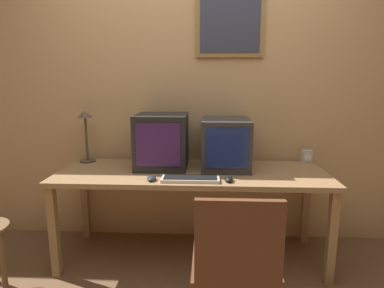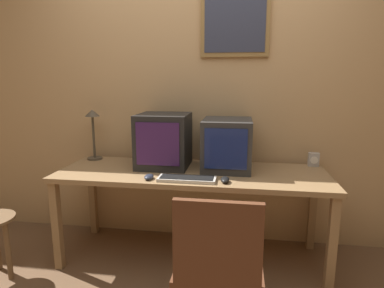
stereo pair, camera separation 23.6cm
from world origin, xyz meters
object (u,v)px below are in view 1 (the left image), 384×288
keyboard_main (190,179)px  desk_clock (307,157)px  monitor_right (225,144)px  monitor_left (162,141)px  mouse_near_keyboard (229,179)px  desk_lamp (86,127)px  mouse_far_corner (152,178)px  office_chair (235,279)px

keyboard_main → desk_clock: 1.06m
monitor_right → desk_clock: (0.68, 0.17, -0.14)m
monitor_left → mouse_near_keyboard: bearing=-34.5°
desk_clock → desk_lamp: 1.83m
keyboard_main → mouse_far_corner: mouse_far_corner is taller
keyboard_main → desk_lamp: bearing=152.0°
desk_lamp → keyboard_main: bearing=-28.0°
mouse_far_corner → desk_clock: bearing=23.7°
monitor_left → mouse_near_keyboard: 0.63m
desk_clock → office_chair: size_ratio=0.13×
mouse_far_corner → desk_lamp: size_ratio=0.24×
mouse_far_corner → keyboard_main: bearing=1.9°
monitor_left → office_chair: bearing=-61.6°
monitor_right → mouse_far_corner: monitor_right is taller
mouse_near_keyboard → desk_lamp: desk_lamp is taller
desk_lamp → monitor_right: bearing=-6.2°
monitor_left → mouse_near_keyboard: (0.50, -0.34, -0.19)m
mouse_near_keyboard → desk_lamp: (-1.14, 0.47, 0.28)m
desk_lamp → office_chair: bearing=-42.6°
monitor_right → keyboard_main: (-0.25, -0.35, -0.18)m
desk_clock → office_chair: 1.35m
mouse_near_keyboard → mouse_far_corner: size_ratio=1.08×
monitor_right → mouse_far_corner: size_ratio=4.23×
mouse_near_keyboard → office_chair: bearing=-89.7°
keyboard_main → monitor_left: bearing=125.1°
monitor_left → keyboard_main: monitor_left is taller
office_chair → mouse_far_corner: bearing=132.4°
desk_lamp → mouse_near_keyboard: bearing=-22.4°
mouse_near_keyboard → desk_clock: 0.85m
keyboard_main → mouse_far_corner: size_ratio=3.82×
desk_lamp → office_chair: size_ratio=0.50×
mouse_near_keyboard → office_chair: size_ratio=0.13×
monitor_left → keyboard_main: bearing=-54.9°
monitor_left → keyboard_main: size_ratio=1.06×
monitor_left → desk_clock: size_ratio=3.85×
monitor_left → keyboard_main: 0.46m
keyboard_main → office_chair: bearing=-65.9°
mouse_near_keyboard → office_chair: 0.68m
monitor_right → desk_clock: bearing=14.0°
keyboard_main → office_chair: (0.26, -0.58, -0.35)m
monitor_right → desk_lamp: (-1.14, 0.12, 0.11)m
monitor_left → monitor_right: monitor_left is taller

